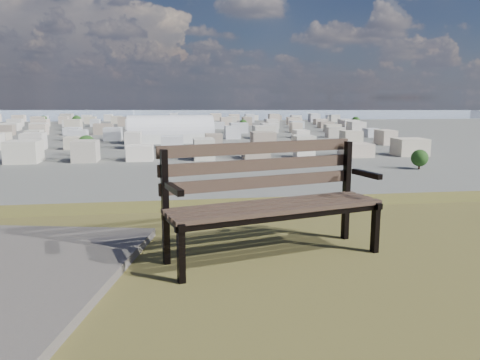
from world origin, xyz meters
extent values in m
cube|color=#432F27|center=(-0.14, 2.14, 25.43)|extent=(1.73, 0.54, 0.03)
cube|color=#432F27|center=(-0.17, 2.25, 25.43)|extent=(1.73, 0.54, 0.03)
cube|color=#432F27|center=(-0.20, 2.37, 25.43)|extent=(1.73, 0.54, 0.03)
cube|color=#432F27|center=(-0.23, 2.48, 25.43)|extent=(1.73, 0.54, 0.03)
cube|color=#432F27|center=(-0.25, 2.56, 25.59)|extent=(1.72, 0.49, 0.10)
cube|color=#432F27|center=(-0.26, 2.58, 25.73)|extent=(1.72, 0.49, 0.10)
cube|color=#432F27|center=(-0.27, 2.60, 25.88)|extent=(1.72, 0.49, 0.10)
cube|color=black|center=(-0.96, 1.90, 25.22)|extent=(0.06, 0.07, 0.43)
cube|color=black|center=(-1.07, 2.31, 25.45)|extent=(0.06, 0.07, 0.91)
cube|color=black|center=(-1.01, 2.09, 25.40)|extent=(0.17, 0.49, 0.05)
cube|color=black|center=(-0.99, 2.04, 25.65)|extent=(0.14, 0.36, 0.04)
cube|color=black|center=(0.68, 2.34, 25.22)|extent=(0.06, 0.07, 0.43)
cube|color=black|center=(0.57, 2.75, 25.45)|extent=(0.06, 0.07, 0.91)
cube|color=black|center=(0.63, 2.53, 25.40)|extent=(0.17, 0.49, 0.05)
cube|color=black|center=(0.64, 2.48, 25.65)|extent=(0.14, 0.36, 0.04)
cube|color=black|center=(-0.14, 2.13, 25.39)|extent=(1.72, 0.49, 0.04)
cube|color=black|center=(-0.24, 2.49, 25.39)|extent=(1.72, 0.49, 0.04)
cube|color=silver|center=(-2.03, 280.80, 2.78)|extent=(51.53, 24.91, 5.56)
cylinder|color=white|center=(-2.03, 280.80, 5.56)|extent=(51.53, 24.91, 21.14)
cube|color=silver|center=(-60.00, 200.00, 3.50)|extent=(11.00, 11.00, 7.00)
cube|color=#AEA395|center=(-36.00, 200.00, 3.50)|extent=(11.00, 11.00, 7.00)
cube|color=beige|center=(-12.00, 200.00, 3.50)|extent=(11.00, 11.00, 7.00)
cube|color=silver|center=(12.00, 200.00, 3.50)|extent=(11.00, 11.00, 7.00)
cube|color=beige|center=(36.00, 200.00, 3.50)|extent=(11.00, 11.00, 7.00)
cube|color=gray|center=(60.00, 200.00, 3.50)|extent=(11.00, 11.00, 7.00)
cube|color=beige|center=(84.00, 200.00, 3.50)|extent=(11.00, 11.00, 7.00)
cube|color=beige|center=(108.00, 200.00, 3.50)|extent=(11.00, 11.00, 7.00)
cube|color=beige|center=(-72.00, 250.00, 3.50)|extent=(11.00, 11.00, 7.00)
cube|color=silver|center=(-48.00, 250.00, 3.50)|extent=(11.00, 11.00, 7.00)
cube|color=beige|center=(-24.00, 250.00, 3.50)|extent=(11.00, 11.00, 7.00)
cube|color=gray|center=(0.00, 250.00, 3.50)|extent=(11.00, 11.00, 7.00)
cube|color=beige|center=(24.00, 250.00, 3.50)|extent=(11.00, 11.00, 7.00)
cube|color=beige|center=(48.00, 250.00, 3.50)|extent=(11.00, 11.00, 7.00)
cube|color=silver|center=(72.00, 250.00, 3.50)|extent=(11.00, 11.00, 7.00)
cube|color=#AEA395|center=(96.00, 250.00, 3.50)|extent=(11.00, 11.00, 7.00)
cube|color=beige|center=(120.00, 250.00, 3.50)|extent=(11.00, 11.00, 7.00)
cube|color=gray|center=(-84.00, 300.00, 3.50)|extent=(11.00, 11.00, 7.00)
cube|color=beige|center=(-60.00, 300.00, 3.50)|extent=(11.00, 11.00, 7.00)
cube|color=beige|center=(-36.00, 300.00, 3.50)|extent=(11.00, 11.00, 7.00)
cube|color=silver|center=(-12.00, 300.00, 3.50)|extent=(11.00, 11.00, 7.00)
cube|color=#AEA395|center=(12.00, 300.00, 3.50)|extent=(11.00, 11.00, 7.00)
cube|color=beige|center=(36.00, 300.00, 3.50)|extent=(11.00, 11.00, 7.00)
cube|color=silver|center=(60.00, 300.00, 3.50)|extent=(11.00, 11.00, 7.00)
cube|color=beige|center=(84.00, 300.00, 3.50)|extent=(11.00, 11.00, 7.00)
cube|color=gray|center=(108.00, 300.00, 3.50)|extent=(11.00, 11.00, 7.00)
cube|color=beige|center=(132.00, 300.00, 3.50)|extent=(11.00, 11.00, 7.00)
cube|color=silver|center=(-120.00, 350.00, 3.50)|extent=(11.00, 11.00, 7.00)
cube|color=#AEA395|center=(-96.00, 350.00, 3.50)|extent=(11.00, 11.00, 7.00)
cube|color=beige|center=(-72.00, 350.00, 3.50)|extent=(11.00, 11.00, 7.00)
cube|color=silver|center=(-48.00, 350.00, 3.50)|extent=(11.00, 11.00, 7.00)
cube|color=beige|center=(-24.00, 350.00, 3.50)|extent=(11.00, 11.00, 7.00)
cube|color=gray|center=(0.00, 350.00, 3.50)|extent=(11.00, 11.00, 7.00)
cube|color=beige|center=(24.00, 350.00, 3.50)|extent=(11.00, 11.00, 7.00)
cube|color=beige|center=(48.00, 350.00, 3.50)|extent=(11.00, 11.00, 7.00)
cube|color=silver|center=(72.00, 350.00, 3.50)|extent=(11.00, 11.00, 7.00)
cube|color=#AEA395|center=(96.00, 350.00, 3.50)|extent=(11.00, 11.00, 7.00)
cube|color=beige|center=(120.00, 350.00, 3.50)|extent=(11.00, 11.00, 7.00)
cube|color=silver|center=(144.00, 350.00, 3.50)|extent=(11.00, 11.00, 7.00)
cube|color=gray|center=(-132.00, 400.00, 3.50)|extent=(11.00, 11.00, 7.00)
cube|color=beige|center=(-108.00, 400.00, 3.50)|extent=(11.00, 11.00, 7.00)
cube|color=beige|center=(-84.00, 400.00, 3.50)|extent=(11.00, 11.00, 7.00)
cube|color=silver|center=(-60.00, 400.00, 3.50)|extent=(11.00, 11.00, 7.00)
cube|color=#AEA395|center=(-36.00, 400.00, 3.50)|extent=(11.00, 11.00, 7.00)
cube|color=beige|center=(-12.00, 400.00, 3.50)|extent=(11.00, 11.00, 7.00)
cube|color=silver|center=(12.00, 400.00, 3.50)|extent=(11.00, 11.00, 7.00)
cube|color=beige|center=(36.00, 400.00, 3.50)|extent=(11.00, 11.00, 7.00)
cube|color=gray|center=(60.00, 400.00, 3.50)|extent=(11.00, 11.00, 7.00)
cube|color=beige|center=(84.00, 400.00, 3.50)|extent=(11.00, 11.00, 7.00)
cube|color=beige|center=(108.00, 400.00, 3.50)|extent=(11.00, 11.00, 7.00)
cube|color=silver|center=(132.00, 400.00, 3.50)|extent=(11.00, 11.00, 7.00)
cube|color=#AEA395|center=(156.00, 400.00, 3.50)|extent=(11.00, 11.00, 7.00)
cube|color=silver|center=(-144.00, 450.00, 3.50)|extent=(11.00, 11.00, 7.00)
cube|color=beige|center=(-120.00, 450.00, 3.50)|extent=(11.00, 11.00, 7.00)
cube|color=gray|center=(-96.00, 450.00, 3.50)|extent=(11.00, 11.00, 7.00)
cube|color=beige|center=(-72.00, 450.00, 3.50)|extent=(11.00, 11.00, 7.00)
cube|color=beige|center=(-48.00, 450.00, 3.50)|extent=(11.00, 11.00, 7.00)
cube|color=silver|center=(-24.00, 450.00, 3.50)|extent=(11.00, 11.00, 7.00)
cube|color=#AEA395|center=(0.00, 450.00, 3.50)|extent=(11.00, 11.00, 7.00)
cube|color=beige|center=(24.00, 450.00, 3.50)|extent=(11.00, 11.00, 7.00)
cube|color=silver|center=(48.00, 450.00, 3.50)|extent=(11.00, 11.00, 7.00)
cube|color=beige|center=(72.00, 450.00, 3.50)|extent=(11.00, 11.00, 7.00)
cube|color=gray|center=(96.00, 450.00, 3.50)|extent=(11.00, 11.00, 7.00)
cube|color=beige|center=(120.00, 450.00, 3.50)|extent=(11.00, 11.00, 7.00)
cube|color=beige|center=(144.00, 450.00, 3.50)|extent=(11.00, 11.00, 7.00)
cube|color=silver|center=(168.00, 450.00, 3.50)|extent=(11.00, 11.00, 7.00)
cube|color=beige|center=(-156.00, 500.00, 3.50)|extent=(11.00, 11.00, 7.00)
cube|color=silver|center=(-132.00, 500.00, 3.50)|extent=(11.00, 11.00, 7.00)
cube|color=beige|center=(-108.00, 500.00, 3.50)|extent=(11.00, 11.00, 7.00)
cube|color=gray|center=(-84.00, 500.00, 3.50)|extent=(11.00, 11.00, 7.00)
cube|color=beige|center=(-60.00, 500.00, 3.50)|extent=(11.00, 11.00, 7.00)
cube|color=beige|center=(-36.00, 500.00, 3.50)|extent=(11.00, 11.00, 7.00)
cube|color=silver|center=(-12.00, 500.00, 3.50)|extent=(11.00, 11.00, 7.00)
cube|color=#AEA395|center=(12.00, 500.00, 3.50)|extent=(11.00, 11.00, 7.00)
cube|color=beige|center=(36.00, 500.00, 3.50)|extent=(11.00, 11.00, 7.00)
cube|color=silver|center=(60.00, 500.00, 3.50)|extent=(11.00, 11.00, 7.00)
cube|color=beige|center=(84.00, 500.00, 3.50)|extent=(11.00, 11.00, 7.00)
cube|color=gray|center=(108.00, 500.00, 3.50)|extent=(11.00, 11.00, 7.00)
cube|color=beige|center=(132.00, 500.00, 3.50)|extent=(11.00, 11.00, 7.00)
cube|color=beige|center=(156.00, 500.00, 3.50)|extent=(11.00, 11.00, 7.00)
cube|color=silver|center=(180.00, 500.00, 3.50)|extent=(11.00, 11.00, 7.00)
cube|color=beige|center=(-168.00, 550.00, 3.50)|extent=(11.00, 11.00, 7.00)
cube|color=silver|center=(-144.00, 550.00, 3.50)|extent=(11.00, 11.00, 7.00)
cube|color=beige|center=(-120.00, 550.00, 3.50)|extent=(11.00, 11.00, 7.00)
cube|color=gray|center=(-96.00, 550.00, 3.50)|extent=(11.00, 11.00, 7.00)
cube|color=beige|center=(-72.00, 550.00, 3.50)|extent=(11.00, 11.00, 7.00)
cube|color=beige|center=(-48.00, 550.00, 3.50)|extent=(11.00, 11.00, 7.00)
cube|color=silver|center=(-24.00, 550.00, 3.50)|extent=(11.00, 11.00, 7.00)
cube|color=#AEA395|center=(0.00, 550.00, 3.50)|extent=(11.00, 11.00, 7.00)
cube|color=beige|center=(24.00, 550.00, 3.50)|extent=(11.00, 11.00, 7.00)
cube|color=silver|center=(48.00, 550.00, 3.50)|extent=(11.00, 11.00, 7.00)
cube|color=beige|center=(72.00, 550.00, 3.50)|extent=(11.00, 11.00, 7.00)
cube|color=gray|center=(96.00, 550.00, 3.50)|extent=(11.00, 11.00, 7.00)
cube|color=beige|center=(120.00, 550.00, 3.50)|extent=(11.00, 11.00, 7.00)
cube|color=beige|center=(144.00, 550.00, 3.50)|extent=(11.00, 11.00, 7.00)
cube|color=silver|center=(168.00, 550.00, 3.50)|extent=(11.00, 11.00, 7.00)
cube|color=#AEA395|center=(192.00, 550.00, 3.50)|extent=(11.00, 11.00, 7.00)
cylinder|color=#322419|center=(90.00, 160.00, 1.05)|extent=(0.80, 0.80, 2.10)
sphere|color=#163312|center=(90.00, 160.00, 4.20)|extent=(6.30, 6.30, 6.30)
cylinder|color=#322419|center=(-40.00, 220.00, 1.35)|extent=(0.80, 0.80, 2.70)
sphere|color=#163312|center=(-40.00, 220.00, 5.40)|extent=(8.10, 8.10, 8.10)
cylinder|color=#322419|center=(130.00, 280.00, 0.97)|extent=(0.80, 0.80, 1.95)
sphere|color=#163312|center=(130.00, 280.00, 3.90)|extent=(5.85, 5.85, 5.85)
cylinder|color=#322419|center=(60.00, 400.00, 1.12)|extent=(0.80, 0.80, 2.25)
sphere|color=#163312|center=(60.00, 400.00, 4.50)|extent=(6.75, 6.75, 6.75)
cylinder|color=#322419|center=(-90.00, 460.00, 1.43)|extent=(0.80, 0.80, 2.85)
sphere|color=#163312|center=(-90.00, 460.00, 5.70)|extent=(8.55, 8.55, 8.55)
cylinder|color=#322419|center=(-130.00, 500.00, 1.20)|extent=(0.80, 0.80, 2.40)
sphere|color=#163312|center=(-130.00, 500.00, 4.80)|extent=(7.20, 7.20, 7.20)
cylinder|color=#322419|center=(40.00, 300.00, 1.05)|extent=(0.80, 0.80, 2.10)
sphere|color=#163312|center=(40.00, 300.00, 4.20)|extent=(6.30, 6.30, 6.30)
cylinder|color=#322419|center=(170.00, 420.00, 1.27)|extent=(0.80, 0.80, 2.55)
sphere|color=#163312|center=(170.00, 420.00, 5.10)|extent=(7.65, 7.65, 7.65)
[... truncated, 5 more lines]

